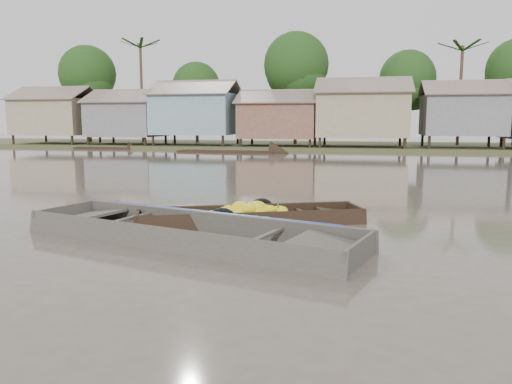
# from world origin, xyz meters

# --- Properties ---
(ground) EXTENTS (120.00, 120.00, 0.00)m
(ground) POSITION_xyz_m (0.00, 0.00, 0.00)
(ground) COLOR #534940
(ground) RESTS_ON ground
(riverbank) EXTENTS (120.00, 12.47, 10.22)m
(riverbank) POSITION_xyz_m (3.03, 31.86, 3.07)
(riverbank) COLOR #384723
(riverbank) RESTS_ON ground
(banana_boat) EXTENTS (5.10, 2.99, 0.72)m
(banana_boat) POSITION_xyz_m (0.07, 1.57, 0.13)
(banana_boat) COLOR black
(banana_boat) RESTS_ON ground
(viewer_boat) EXTENTS (7.04, 3.66, 0.55)m
(viewer_boat) POSITION_xyz_m (-0.66, -0.24, 0.05)
(viewer_boat) COLOR #3B3732
(viewer_boat) RESTS_ON ground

